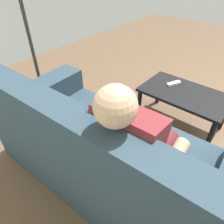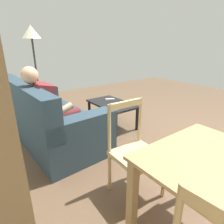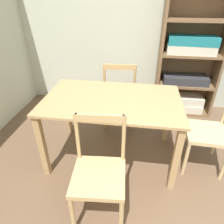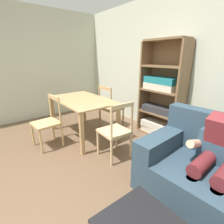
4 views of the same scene
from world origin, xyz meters
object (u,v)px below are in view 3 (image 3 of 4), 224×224
Objects in this scene: bookshelf at (188,65)px; dining_chair_facing_couch at (210,132)px; dining_table at (112,108)px; dining_chair_near_wall at (119,95)px; dining_chair_by_doorway at (99,173)px.

dining_chair_facing_couch is (0.08, -1.23, -0.32)m from bookshelf.
dining_chair_near_wall is at bearing 89.79° from dining_table.
dining_chair_facing_couch is 1.03× the size of dining_chair_by_doorway.
bookshelf is at bearing 28.94° from dining_chair_near_wall.
dining_chair_facing_couch is (1.03, -0.70, -0.00)m from dining_chair_near_wall.
bookshelf is at bearing 52.23° from dining_table.
dining_chair_facing_couch reaches higher than dining_table.
dining_chair_by_doorway is at bearing -90.21° from dining_table.
dining_table is 1.05m from dining_chair_facing_couch.
dining_chair_facing_couch is 1.25m from dining_chair_by_doorway.
dining_chair_by_doorway reaches higher than dining_table.
dining_table is 0.73m from dining_chair_by_doorway.
dining_chair_near_wall reaches higher than dining_table.
dining_chair_by_doorway is (-0.01, -1.40, -0.01)m from dining_chair_near_wall.
dining_chair_near_wall reaches higher than dining_chair_facing_couch.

